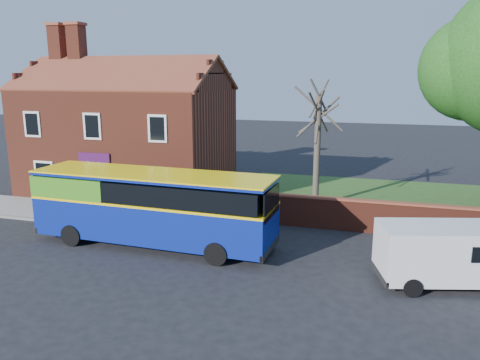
% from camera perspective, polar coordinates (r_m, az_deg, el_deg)
% --- Properties ---
extents(ground, '(120.00, 120.00, 0.00)m').
position_cam_1_polar(ground, '(18.92, -11.28, -10.67)').
color(ground, black).
rests_on(ground, ground).
extents(pavement, '(18.00, 3.50, 0.12)m').
position_cam_1_polar(pavement, '(27.03, -18.94, -3.79)').
color(pavement, gray).
rests_on(pavement, ground).
extents(kerb, '(18.00, 0.15, 0.14)m').
position_cam_1_polar(kerb, '(25.68, -21.17, -4.80)').
color(kerb, slate).
rests_on(kerb, ground).
extents(grass_strip, '(26.00, 12.00, 0.04)m').
position_cam_1_polar(grass_strip, '(29.66, 24.91, -2.94)').
color(grass_strip, '#426B28').
rests_on(grass_strip, ground).
extents(shop_building, '(12.30, 8.13, 10.50)m').
position_cam_1_polar(shop_building, '(31.11, -13.38, 4.99)').
color(shop_building, maroon).
rests_on(shop_building, ground).
extents(boundary_wall, '(22.00, 0.38, 1.60)m').
position_cam_1_polar(boundary_wall, '(23.76, 27.14, -4.89)').
color(boundary_wall, maroon).
rests_on(boundary_wall, ground).
extents(bus, '(10.88, 3.16, 3.28)m').
position_cam_1_polar(bus, '(21.05, -11.35, -2.87)').
color(bus, navy).
rests_on(bus, ground).
extents(van_near, '(5.40, 3.25, 2.22)m').
position_cam_1_polar(van_near, '(18.47, 24.39, -8.05)').
color(van_near, white).
rests_on(van_near, ground).
extents(bare_tree, '(2.57, 3.06, 6.84)m').
position_cam_1_polar(bare_tree, '(26.64, 9.40, 4.11)').
color(bare_tree, '#4C4238').
rests_on(bare_tree, ground).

